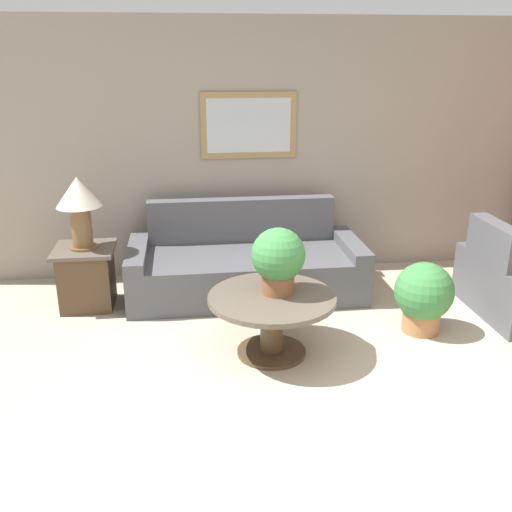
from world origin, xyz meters
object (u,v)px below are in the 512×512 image
object	(u,v)px
coffee_table	(272,312)
potted_plant_floor	(424,295)
table_lamp	(79,201)
side_table	(87,276)
potted_plant_on_table	(278,258)
couch_main	(246,266)

from	to	relation	value
coffee_table	potted_plant_floor	bearing A→B (deg)	9.62
coffee_table	potted_plant_floor	size ratio (longest dim) A/B	1.61
table_lamp	side_table	bearing A→B (deg)	0.00
table_lamp	potted_plant_floor	xyz separation A→B (m)	(2.89, -0.89, -0.68)
coffee_table	table_lamp	distance (m)	2.03
potted_plant_on_table	potted_plant_floor	xyz separation A→B (m)	(1.27, 0.17, -0.45)
couch_main	coffee_table	size ratio (longest dim) A/B	2.28
potted_plant_on_table	potted_plant_floor	bearing A→B (deg)	7.52
couch_main	coffee_table	world-z (taller)	couch_main
couch_main	potted_plant_on_table	distance (m)	1.31
potted_plant_on_table	potted_plant_floor	world-z (taller)	potted_plant_on_table
potted_plant_on_table	coffee_table	bearing A→B (deg)	-133.73
couch_main	potted_plant_on_table	world-z (taller)	potted_plant_on_table
potted_plant_on_table	table_lamp	bearing A→B (deg)	146.79
side_table	potted_plant_on_table	size ratio (longest dim) A/B	1.11
couch_main	potted_plant_floor	bearing A→B (deg)	-36.69
side_table	potted_plant_floor	distance (m)	3.02
coffee_table	potted_plant_on_table	bearing A→B (deg)	46.27
table_lamp	potted_plant_on_table	world-z (taller)	table_lamp
couch_main	side_table	world-z (taller)	couch_main
potted_plant_on_table	potted_plant_floor	distance (m)	1.36
side_table	potted_plant_floor	xyz separation A→B (m)	(2.89, -0.89, 0.04)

